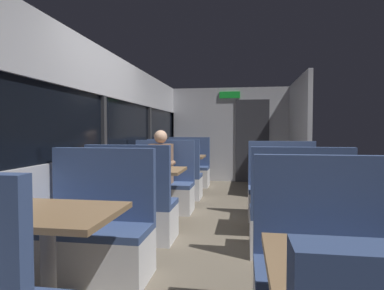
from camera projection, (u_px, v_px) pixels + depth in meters
The scene contains 17 objects.
ground_plane at pixel (214, 233), 4.09m from camera, with size 3.30×9.20×0.02m, color #665B4C.
carriage_window_panel_left at pixel (102, 142), 4.27m from camera, with size 0.09×8.48×2.30m.
carriage_end_bulkhead at pixel (232, 135), 8.17m from camera, with size 2.90×0.11×2.30m.
carriage_aisle_panel_right at pixel (298, 136), 6.78m from camera, with size 0.08×2.40×2.30m, color #B2B2B7.
dining_table_near_window at pixel (48, 226), 2.14m from camera, with size 0.90×0.70×0.74m.
bench_near_window_facing_entry at pixel (96, 239), 2.84m from camera, with size 0.95×0.50×1.10m.
dining_table_mid_window at pixel (150, 176), 4.47m from camera, with size 0.90×0.70×0.74m.
bench_mid_window_facing_end at pixel (133, 212), 3.79m from camera, with size 0.95×0.50×1.10m.
bench_mid_window_facing_entry at pixel (163, 190), 5.17m from camera, with size 0.95×0.50×1.10m.
dining_table_far_window at pixel (182, 161), 6.79m from camera, with size 0.90×0.70×0.74m.
bench_far_window_facing_end at pixel (175, 181), 6.12m from camera, with size 0.95×0.50×1.10m.
bench_far_window_facing_entry at pixel (188, 171), 7.50m from camera, with size 0.95×0.50×1.10m.
bench_front_aisle_facing_entry at pixel (335, 286), 1.98m from camera, with size 0.95×0.50×1.10m.
dining_table_rear_aisle at pixel (289, 182), 3.99m from camera, with size 0.90×0.70×0.74m.
bench_rear_aisle_facing_end at pixel (298, 223), 3.32m from camera, with size 0.95×0.50×1.10m.
bench_rear_aisle_facing_entry at pixel (282, 196), 4.70m from camera, with size 0.95×0.50×1.10m.
seated_passenger at pixel (161, 177), 5.09m from camera, with size 0.47×0.55×1.26m.
Camera 1 is at (0.35, -4.04, 1.26)m, focal length 31.10 mm.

